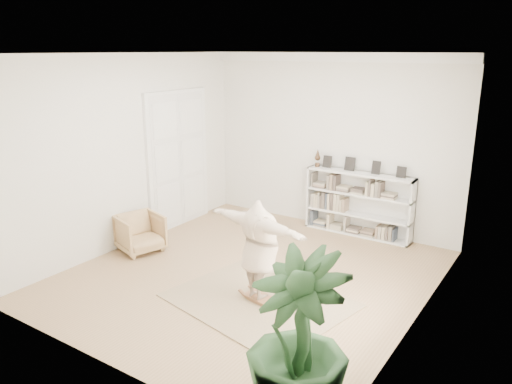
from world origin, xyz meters
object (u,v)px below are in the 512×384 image
Objects in this scene: rocker_board at (259,297)px; houseplant at (297,340)px; bookshelf at (358,204)px; armchair at (140,233)px; person at (259,247)px.

houseplant reaches higher than rocker_board.
rocker_board is (-0.12, -3.49, -0.57)m from bookshelf.
armchair is 1.56× the size of rocker_board.
houseplant is at bearing 142.99° from person.
person is at bearing -91.94° from bookshelf.
rocker_board is 0.27× the size of person.
person reaches higher than armchair.
rocker_board is at bearing 146.27° from person.
armchair is at bearing 153.59° from houseplant.
armchair is 0.42× the size of person.
person is at bearing -80.19° from armchair.
person is at bearing 146.27° from rocker_board.
person is (-0.12, -3.49, 0.24)m from bookshelf.
bookshelf is 4.34m from armchair.
houseplant is (1.56, -5.37, 0.28)m from bookshelf.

